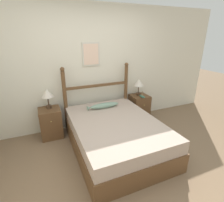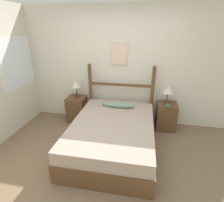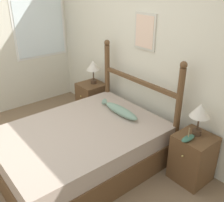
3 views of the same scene
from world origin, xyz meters
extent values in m
plane|color=#7A6047|center=(0.00, 0.00, 0.00)|extent=(16.00, 16.00, 0.00)
cube|color=beige|center=(0.00, 1.73, 1.27)|extent=(6.40, 0.06, 2.55)
cube|color=beige|center=(-0.01, 1.69, 1.57)|extent=(0.37, 0.02, 0.48)
cube|color=beige|center=(-0.01, 1.68, 1.57)|extent=(0.31, 0.01, 0.42)
cube|color=brown|center=(0.06, 0.59, 0.16)|extent=(1.46, 1.99, 0.33)
cube|color=tan|center=(0.06, 0.59, 0.44)|extent=(1.42, 1.95, 0.22)
cylinder|color=brown|center=(-0.63, 1.55, 0.65)|extent=(0.08, 0.08, 1.30)
sphere|color=brown|center=(-0.63, 1.55, 1.33)|extent=(0.09, 0.09, 0.09)
cylinder|color=brown|center=(0.75, 1.55, 0.65)|extent=(0.08, 0.08, 1.30)
sphere|color=brown|center=(0.75, 1.55, 1.33)|extent=(0.09, 0.09, 0.09)
cube|color=brown|center=(0.06, 1.55, 0.93)|extent=(1.38, 0.05, 0.05)
cube|color=brown|center=(-0.97, 1.47, 0.30)|extent=(0.41, 0.41, 0.59)
sphere|color=tan|center=(-0.97, 1.25, 0.43)|extent=(0.02, 0.02, 0.02)
cube|color=brown|center=(1.08, 1.47, 0.30)|extent=(0.41, 0.41, 0.59)
sphere|color=tan|center=(1.08, 1.25, 0.43)|extent=(0.02, 0.02, 0.02)
cylinder|color=#422D1E|center=(-0.96, 1.51, 0.62)|extent=(0.10, 0.10, 0.06)
cylinder|color=#422D1E|center=(-0.96, 1.51, 0.74)|extent=(0.02, 0.02, 0.17)
cone|color=beige|center=(-0.96, 1.51, 0.91)|extent=(0.22, 0.22, 0.16)
cylinder|color=#422D1E|center=(1.06, 1.50, 0.62)|extent=(0.10, 0.10, 0.06)
cylinder|color=#422D1E|center=(1.06, 1.50, 0.74)|extent=(0.02, 0.02, 0.17)
cone|color=beige|center=(1.06, 1.50, 0.91)|extent=(0.22, 0.22, 0.16)
ellipsoid|color=#386651|center=(1.07, 1.34, 0.62)|extent=(0.08, 0.21, 0.05)
cylinder|color=#997F56|center=(1.07, 1.34, 0.69)|extent=(0.01, 0.01, 0.11)
ellipsoid|color=gray|center=(0.09, 1.21, 0.60)|extent=(0.61, 0.14, 0.10)
cone|color=gray|center=(-0.24, 1.21, 0.60)|extent=(0.07, 0.09, 0.09)
camera|label=1|loc=(-1.07, -1.87, 1.96)|focal=28.00mm
camera|label=2|loc=(0.53, -2.07, 2.10)|focal=28.00mm
camera|label=3|loc=(2.41, -0.84, 2.23)|focal=42.00mm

